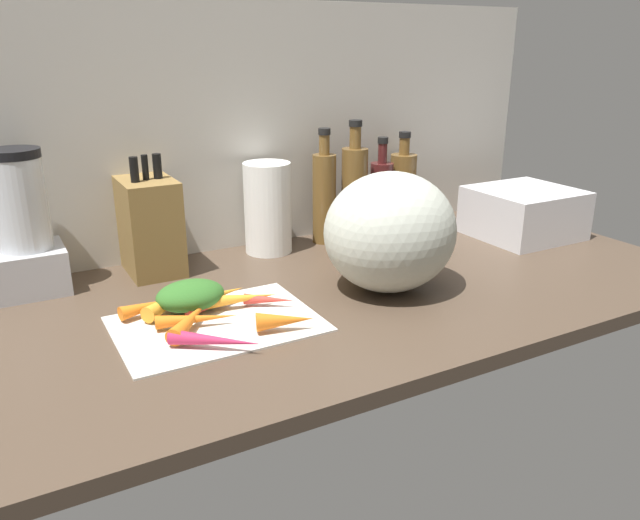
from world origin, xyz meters
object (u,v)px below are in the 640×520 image
carrot_4 (174,298)px  knife_block (150,226)px  carrot_1 (214,303)px  blender_appliance (25,232)px  bottle_3 (403,189)px  bottle_2 (381,196)px  carrot_5 (285,320)px  carrot_9 (151,306)px  cutting_board (217,323)px  carrot_3 (269,300)px  carrot_7 (215,296)px  bottle_0 (324,196)px  bottle_1 (354,191)px  carrot_6 (191,319)px  carrot_0 (216,340)px  winter_squash (390,232)px  paper_towel_roll (268,208)px  carrot_2 (236,299)px  carrot_8 (197,319)px  dish_rack (524,213)px

carrot_4 → knife_block: (2.19, 24.00, 8.60)cm
carrot_1 → blender_appliance: bearing=135.9°
bottle_3 → bottle_2: bearing=-169.8°
carrot_4 → bottle_2: bearing=20.4°
bottle_2 → carrot_5: bearing=-138.8°
carrot_1 → carrot_9: (-11.49, 3.87, 0.34)cm
bottle_3 → cutting_board: bearing=-151.9°
carrot_3 → carrot_7: 11.13cm
carrot_3 → bottle_0: size_ratio=0.34×
bottle_1 → bottle_2: 10.24cm
carrot_1 → bottle_0: size_ratio=0.43×
carrot_4 → carrot_5: size_ratio=1.66×
carrot_6 → carrot_4: bearing=89.6°
carrot_0 → winter_squash: size_ratio=0.58×
carrot_1 → carrot_9: size_ratio=1.04×
cutting_board → carrot_9: (-9.71, 9.98, 1.78)cm
knife_block → paper_towel_roll: bearing=0.7°
winter_squash → carrot_4: bearing=165.6°
carrot_3 → bottle_3: bearing=31.2°
carrot_3 → carrot_2: bearing=159.3°
bottle_3 → carrot_3: bearing=-148.8°
knife_block → bottle_1: size_ratio=0.86×
blender_appliance → bottle_0: size_ratio=1.01×
carrot_4 → cutting_board: bearing=-66.1°
carrot_4 → bottle_3: 78.83cm
carrot_7 → carrot_8: same height
carrot_3 → knife_block: 36.89cm
carrot_2 → carrot_8: size_ratio=1.11×
bottle_0 → carrot_3: bearing=-133.1°
knife_block → bottle_2: (63.47, 0.45, -0.50)cm
paper_towel_roll → carrot_8: bearing=-130.9°
carrot_6 → bottle_2: bottle_2 is taller
carrot_0 → dish_rack: 100.07cm
carrot_6 → dish_rack: size_ratio=0.61×
carrot_6 → bottle_0: size_ratio=0.53×
carrot_6 → bottle_1: 66.27cm
carrot_8 → knife_block: size_ratio=0.55×
carrot_9 → bottle_1: size_ratio=0.39×
winter_squash → bottle_2: bearing=58.2°
blender_appliance → carrot_0: bearing=-61.7°
cutting_board → carrot_3: (11.82, 2.23, 1.51)cm
cutting_board → knife_block: bearing=94.3°
carrot_6 → carrot_7: 12.05cm
paper_towel_roll → bottle_3: size_ratio=0.83×
knife_block → bottle_3: 71.76cm
carrot_0 → carrot_7: bearing=70.5°
cutting_board → carrot_2: size_ratio=2.25×
winter_squash → bottle_3: 47.98cm
carrot_1 → bottle_3: bearing=24.6°
blender_appliance → dish_rack: size_ratio=1.17×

